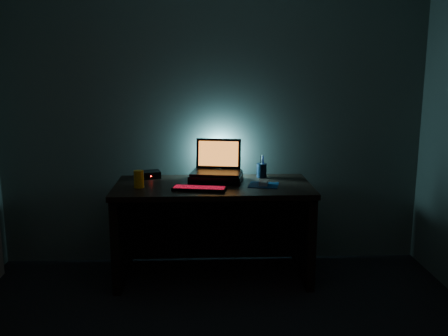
# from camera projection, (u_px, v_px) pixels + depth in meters

# --- Properties ---
(room) EXTENTS (3.50, 4.00, 2.50)m
(room) POSITION_uv_depth(u_px,v_px,m) (221.00, 159.00, 2.12)
(room) COLOR black
(room) RESTS_ON ground
(desk) EXTENTS (1.50, 0.70, 0.75)m
(desk) POSITION_uv_depth(u_px,v_px,m) (213.00, 215.00, 3.91)
(desk) COLOR black
(desk) RESTS_ON ground
(riser) EXTENTS (0.44, 0.36, 0.06)m
(riser) POSITION_uv_depth(u_px,v_px,m) (216.00, 177.00, 3.91)
(riser) COLOR black
(riser) RESTS_ON desk
(laptop) EXTENTS (0.42, 0.34, 0.26)m
(laptop) POSITION_uv_depth(u_px,v_px,m) (217.00, 165.00, 3.94)
(laptop) COLOR black
(laptop) RESTS_ON riser
(keyboard) EXTENTS (0.41, 0.20, 0.02)m
(keyboard) POSITION_uv_depth(u_px,v_px,m) (199.00, 189.00, 3.63)
(keyboard) COLOR black
(keyboard) RESTS_ON desk
(mousepad) EXTENTS (0.26, 0.24, 0.00)m
(mousepad) POSITION_uv_depth(u_px,v_px,m) (264.00, 185.00, 3.78)
(mousepad) COLOR navy
(mousepad) RESTS_ON desk
(mouse) EXTENTS (0.08, 0.12, 0.03)m
(mouse) POSITION_uv_depth(u_px,v_px,m) (264.00, 183.00, 3.78)
(mouse) COLOR #98979D
(mouse) RESTS_ON mousepad
(pen_cup) EXTENTS (0.08, 0.08, 0.11)m
(pen_cup) POSITION_uv_depth(u_px,v_px,m) (262.00, 170.00, 4.04)
(pen_cup) COLOR black
(pen_cup) RESTS_ON desk
(juice_glass) EXTENTS (0.10, 0.10, 0.13)m
(juice_glass) POSITION_uv_depth(u_px,v_px,m) (139.00, 179.00, 3.70)
(juice_glass) COLOR orange
(juice_glass) RESTS_ON desk
(router) EXTENTS (0.20, 0.17, 0.06)m
(router) POSITION_uv_depth(u_px,v_px,m) (149.00, 175.00, 4.03)
(router) COLOR black
(router) RESTS_ON desk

